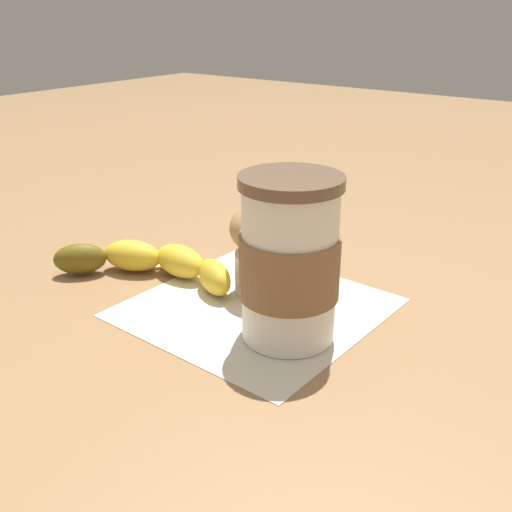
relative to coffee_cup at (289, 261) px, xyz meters
name	(u,v)px	position (x,y,z in m)	size (l,w,h in m)	color
ground_plane	(256,308)	(0.05, -0.03, -0.07)	(3.00, 3.00, 0.00)	#936D47
paper_napkin	(256,307)	(0.05, -0.03, -0.07)	(0.22, 0.22, 0.00)	beige
coffee_cup	(289,261)	(0.00, 0.00, 0.00)	(0.09, 0.09, 0.15)	white
muffin	(267,245)	(0.07, -0.06, -0.02)	(0.07, 0.07, 0.09)	white
banana	(152,262)	(0.19, -0.02, -0.05)	(0.21, 0.11, 0.03)	gold
sugar_packet	(163,258)	(0.21, -0.05, -0.07)	(0.05, 0.03, 0.01)	#E0B27F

